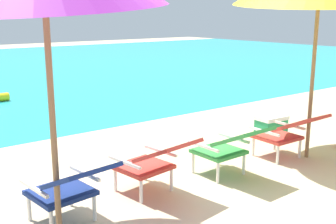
{
  "coord_description": "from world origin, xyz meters",
  "views": [
    {
      "loc": [
        -2.96,
        -3.21,
        1.89
      ],
      "look_at": [
        0.0,
        0.67,
        0.75
      ],
      "focal_mm": 45.14,
      "sensor_mm": 36.0,
      "label": 1
    }
  ],
  "objects_px": {
    "lounge_chair_near_left": "(154,160)",
    "lounge_chair_far_right": "(288,131)",
    "lounge_chair_far_left": "(70,185)",
    "lounge_chair_near_right": "(230,145)",
    "cooler_box": "(271,126)"
  },
  "relations": [
    {
      "from": "lounge_chair_far_left",
      "to": "lounge_chair_near_right",
      "type": "height_order",
      "value": "same"
    },
    {
      "from": "lounge_chair_near_left",
      "to": "lounge_chair_far_left",
      "type": "bearing_deg",
      "value": -174.28
    },
    {
      "from": "lounge_chair_far_right",
      "to": "cooler_box",
      "type": "bearing_deg",
      "value": 49.19
    },
    {
      "from": "lounge_chair_far_left",
      "to": "lounge_chair_far_right",
      "type": "height_order",
      "value": "same"
    },
    {
      "from": "lounge_chair_far_left",
      "to": "cooler_box",
      "type": "xyz_separation_m",
      "value": [
        3.78,
        0.83,
        -0.24
      ]
    },
    {
      "from": "lounge_chair_far_left",
      "to": "cooler_box",
      "type": "distance_m",
      "value": 3.88
    },
    {
      "from": "lounge_chair_far_left",
      "to": "lounge_chair_near_right",
      "type": "distance_m",
      "value": 1.98
    },
    {
      "from": "lounge_chair_near_right",
      "to": "cooler_box",
      "type": "bearing_deg",
      "value": 25.41
    },
    {
      "from": "lounge_chair_near_left",
      "to": "lounge_chair_far_right",
      "type": "height_order",
      "value": "same"
    },
    {
      "from": "lounge_chair_near_left",
      "to": "lounge_chair_near_right",
      "type": "bearing_deg",
      "value": -7.05
    },
    {
      "from": "lounge_chair_near_left",
      "to": "lounge_chair_near_right",
      "type": "distance_m",
      "value": 1.0
    },
    {
      "from": "lounge_chair_far_left",
      "to": "lounge_chair_near_right",
      "type": "bearing_deg",
      "value": -0.68
    },
    {
      "from": "lounge_chair_far_left",
      "to": "lounge_chair_near_right",
      "type": "relative_size",
      "value": 1.05
    },
    {
      "from": "lounge_chair_far_left",
      "to": "lounge_chair_far_right",
      "type": "xyz_separation_m",
      "value": [
        3.02,
        -0.05,
        0.0
      ]
    },
    {
      "from": "lounge_chair_far_left",
      "to": "cooler_box",
      "type": "height_order",
      "value": "lounge_chair_far_left"
    }
  ]
}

